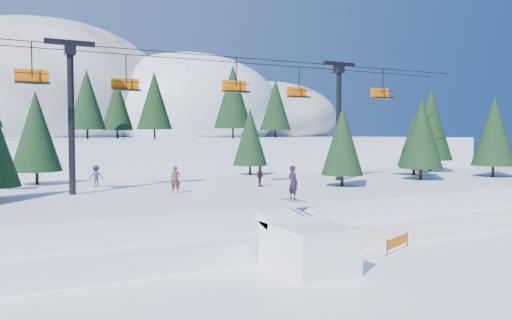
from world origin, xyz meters
name	(u,v)px	position (x,y,z in m)	size (l,w,h in m)	color
ground	(346,284)	(0.00, 0.00, 0.00)	(160.00, 160.00, 0.00)	white
mid_shelf	(199,204)	(0.00, 18.00, 1.25)	(70.00, 22.00, 2.50)	white
berm	(261,238)	(0.00, 8.00, 0.55)	(70.00, 6.00, 1.10)	white
mountain_ridge	(52,116)	(-5.09, 73.38, 9.64)	(119.00, 60.00, 26.46)	white
jump_kicker	(307,245)	(-0.24, 2.76, 1.23)	(3.29, 4.48, 4.98)	white
chairlift	(212,98)	(1.17, 18.05, 9.32)	(46.00, 3.21, 10.28)	black
conifer_stand	(206,130)	(0.99, 18.95, 6.89)	(63.06, 16.56, 9.14)	black
distant_skiers	(188,175)	(-0.43, 19.22, 3.37)	(35.87, 7.09, 1.87)	#243F2F
banner_near	(398,241)	(6.39, 3.63, 0.54)	(2.63, 1.17, 0.90)	black
banner_far	(435,229)	(11.15, 5.32, 0.54)	(2.84, 0.36, 0.90)	black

